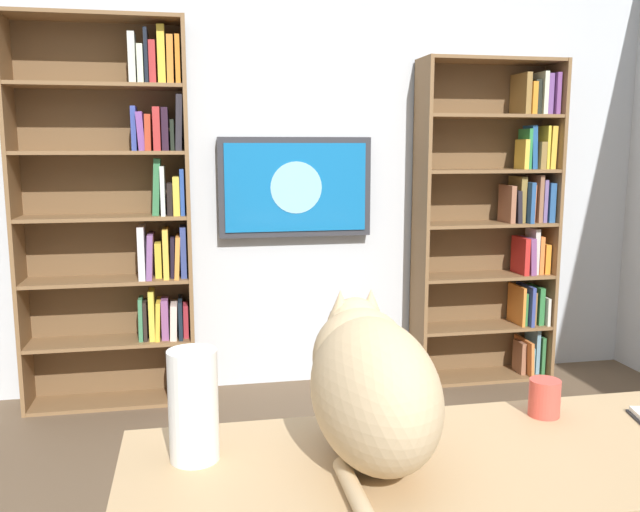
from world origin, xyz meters
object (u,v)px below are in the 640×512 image
(bookshelf_right, at_px, (125,213))
(paper_towel_roll, at_px, (193,405))
(bookshelf_left, at_px, (500,221))
(desk, at_px, (498,505))
(cat, at_px, (369,380))
(wall_mounted_tv, at_px, (295,187))
(coffee_mug, at_px, (544,398))

(bookshelf_right, distance_m, paper_towel_roll, 2.48)
(bookshelf_right, relative_size, paper_towel_roll, 8.54)
(bookshelf_left, height_order, bookshelf_right, bookshelf_right)
(desk, height_order, cat, cat)
(wall_mounted_tv, bearing_deg, cat, 84.77)
(bookshelf_right, bearing_deg, coffee_mug, 117.77)
(wall_mounted_tv, height_order, cat, wall_mounted_tv)
(wall_mounted_tv, distance_m, desk, 2.71)
(paper_towel_roll, bearing_deg, bookshelf_right, -81.79)
(wall_mounted_tv, xyz_separation_m, cat, (0.24, 2.58, -0.27))
(desk, bearing_deg, wall_mounted_tv, -88.86)
(wall_mounted_tv, relative_size, coffee_mug, 9.49)
(bookshelf_left, relative_size, cat, 3.20)
(bookshelf_right, bearing_deg, desk, 111.86)
(bookshelf_right, xyz_separation_m, desk, (-1.03, 2.56, -0.44))
(bookshelf_left, distance_m, desk, 2.86)
(paper_towel_roll, bearing_deg, cat, 172.21)
(desk, relative_size, coffee_mug, 17.62)
(desk, xyz_separation_m, paper_towel_roll, (0.68, -0.12, 0.24))
(desk, relative_size, paper_towel_roll, 6.72)
(coffee_mug, bearing_deg, bookshelf_left, -113.10)
(cat, xyz_separation_m, coffee_mug, (-0.51, -0.13, -0.13))
(bookshelf_left, distance_m, coffee_mug, 2.58)
(bookshelf_right, relative_size, coffee_mug, 22.41)
(bookshelf_left, distance_m, wall_mounted_tv, 1.30)
(coffee_mug, bearing_deg, desk, 42.59)
(bookshelf_left, bearing_deg, cat, 58.75)
(wall_mounted_tv, relative_size, desk, 0.54)
(wall_mounted_tv, relative_size, cat, 1.47)
(bookshelf_left, height_order, wall_mounted_tv, bookshelf_left)
(bookshelf_left, xyz_separation_m, bookshelf_right, (2.25, -0.00, 0.09))
(bookshelf_left, xyz_separation_m, wall_mounted_tv, (1.28, -0.08, 0.22))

